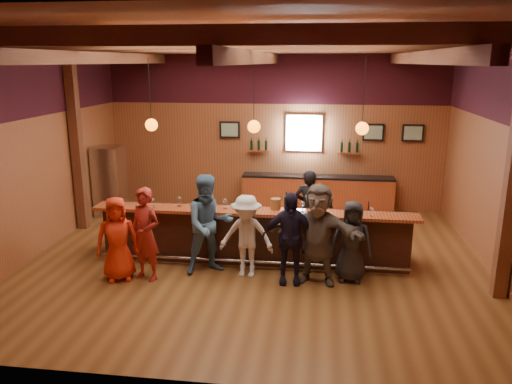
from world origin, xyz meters
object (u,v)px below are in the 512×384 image
at_px(stainless_fridge, 110,181).
at_px(customer_orange, 117,239).
at_px(customer_redvest, 145,234).
at_px(customer_navy, 289,238).
at_px(back_bar_cabinet, 317,193).
at_px(customer_dark, 352,241).
at_px(bartender, 309,208).
at_px(customer_brown, 318,234).
at_px(customer_denim, 209,224).
at_px(customer_white, 246,236).
at_px(bottle_a, 291,204).
at_px(bar_counter, 256,234).
at_px(ice_bucket, 276,204).

height_order(stainless_fridge, customer_orange, stainless_fridge).
bearing_deg(customer_redvest, customer_navy, 23.83).
height_order(back_bar_cabinet, customer_dark, customer_dark).
bearing_deg(back_bar_cabinet, bartender, -93.42).
distance_m(customer_redvest, customer_brown, 3.11).
bearing_deg(customer_brown, customer_denim, -176.88).
xyz_separation_m(customer_white, customer_navy, (0.80, -0.19, 0.07)).
distance_m(stainless_fridge, customer_brown, 6.37).
bearing_deg(customer_brown, customer_white, -176.19).
xyz_separation_m(stainless_fridge, bottle_a, (4.83, -2.68, 0.34)).
bearing_deg(bar_counter, customer_denim, -134.04).
bearing_deg(customer_white, bartender, 62.41).
xyz_separation_m(customer_orange, bartender, (3.38, 2.26, 0.06)).
bearing_deg(customer_orange, customer_denim, -2.16).
xyz_separation_m(customer_redvest, customer_denim, (1.08, 0.45, 0.09)).
distance_m(bar_counter, customer_redvest, 2.26).
xyz_separation_m(back_bar_cabinet, customer_brown, (0.06, -4.56, 0.44)).
bearing_deg(back_bar_cabinet, ice_bucket, -101.55).
relative_size(back_bar_cabinet, customer_dark, 2.67).
xyz_separation_m(stainless_fridge, customer_orange, (1.76, -3.78, -0.12)).
bearing_deg(customer_dark, customer_brown, -162.25).
bearing_deg(back_bar_cabinet, customer_dark, -81.36).
height_order(customer_navy, customer_brown, customer_brown).
distance_m(stainless_fridge, customer_denim, 4.66).
bearing_deg(stainless_fridge, customer_navy, -35.92).
distance_m(customer_navy, bartender, 2.02).
bearing_deg(customer_orange, customer_navy, -15.98).
height_order(stainless_fridge, bartender, stainless_fridge).
bearing_deg(customer_denim, customer_white, -33.50).
bearing_deg(customer_navy, customer_denim, 165.69).
xyz_separation_m(customer_denim, customer_navy, (1.52, -0.27, -0.10)).
relative_size(customer_white, customer_navy, 0.92).
xyz_separation_m(customer_brown, ice_bucket, (-0.83, 0.79, 0.30)).
distance_m(stainless_fridge, customer_navy, 6.01).
relative_size(bar_counter, ice_bucket, 29.27).
xyz_separation_m(customer_redvest, ice_bucket, (2.26, 1.05, 0.36)).
bearing_deg(customer_redvest, ice_bucket, 44.76).
distance_m(bartender, bottle_a, 1.27).
distance_m(bar_counter, back_bar_cabinet, 3.76).
height_order(bar_counter, customer_brown, customer_brown).
bearing_deg(customer_redvest, customer_orange, -151.31).
distance_m(customer_orange, customer_denim, 1.68).
distance_m(customer_navy, ice_bucket, 1.00).
distance_m(customer_navy, customer_brown, 0.51).
distance_m(customer_dark, bartender, 1.94).
height_order(back_bar_cabinet, customer_denim, customer_denim).
relative_size(customer_redvest, customer_denim, 0.91).
xyz_separation_m(stainless_fridge, ice_bucket, (4.53, -2.65, 0.32)).
bearing_deg(customer_white, customer_denim, 176.54).
bearing_deg(customer_navy, customer_dark, 8.59).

